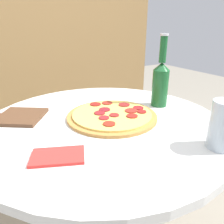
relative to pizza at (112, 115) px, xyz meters
name	(u,v)px	position (x,y,z in m)	size (l,w,h in m)	color
table	(104,162)	(-0.04, -0.01, -0.18)	(0.81, 0.81, 0.73)	silver
fence_panel	(40,66)	(-0.04, 0.86, 0.04)	(1.69, 0.04, 1.56)	olive
pizza	(112,115)	(0.00, 0.00, 0.00)	(0.31, 0.31, 0.02)	#B77F3D
beer_bottle	(161,81)	(0.22, 0.01, 0.09)	(0.06, 0.06, 0.27)	#195628
pizza_paddle	(12,116)	(-0.30, 0.17, 0.00)	(0.29, 0.24, 0.02)	brown
drinking_glass	(224,125)	(0.14, -0.32, 0.06)	(0.07, 0.07, 0.13)	#ADBCC6
napkin	(58,156)	(-0.24, -0.15, 0.00)	(0.15, 0.12, 0.01)	red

